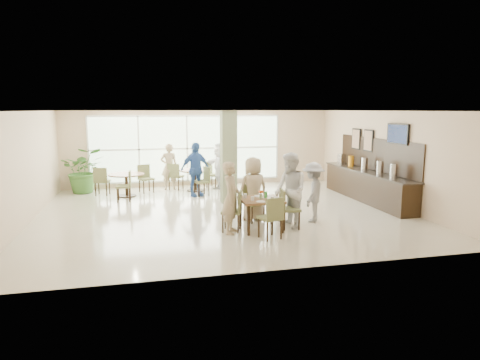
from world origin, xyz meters
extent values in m
plane|color=beige|center=(0.00, 0.00, 0.00)|extent=(10.00, 10.00, 0.00)
plane|color=white|center=(0.00, 0.00, 2.80)|extent=(10.00, 10.00, 0.00)
plane|color=beige|center=(0.00, 4.50, 1.40)|extent=(10.00, 0.00, 10.00)
plane|color=beige|center=(0.00, -4.50, 1.40)|extent=(10.00, 0.00, 10.00)
plane|color=beige|center=(-5.00, 0.00, 1.40)|extent=(0.00, 9.00, 9.00)
plane|color=beige|center=(5.00, 0.00, 1.40)|extent=(0.00, 9.00, 9.00)
plane|color=silver|center=(-0.50, 4.47, 1.40)|extent=(7.00, 0.00, 7.00)
cube|color=#7B815A|center=(0.40, 1.20, 1.40)|extent=(0.45, 0.45, 2.80)
cube|color=brown|center=(0.54, -1.91, 0.72)|extent=(0.96, 0.96, 0.05)
cube|color=black|center=(0.14, -2.31, 0.35)|extent=(0.06, 0.06, 0.70)
cube|color=black|center=(0.95, -2.31, 0.35)|extent=(0.06, 0.06, 0.70)
cube|color=black|center=(0.14, -1.51, 0.35)|extent=(0.06, 0.06, 0.70)
cube|color=black|center=(0.95, -1.51, 0.35)|extent=(0.06, 0.06, 0.70)
cylinder|color=brown|center=(-2.68, 2.93, 0.73)|extent=(1.16, 1.16, 0.04)
cylinder|color=black|center=(-2.68, 2.93, 0.35)|extent=(0.10, 0.10, 0.71)
cylinder|color=black|center=(-2.68, 2.93, 0.01)|extent=(0.60, 0.60, 0.03)
cylinder|color=brown|center=(-0.35, 3.39, 0.73)|extent=(1.11, 1.11, 0.04)
cylinder|color=black|center=(-0.35, 3.39, 0.35)|extent=(0.10, 0.10, 0.71)
cylinder|color=black|center=(-0.35, 3.39, 0.01)|extent=(0.60, 0.60, 0.03)
cylinder|color=white|center=(0.74, -2.19, 0.80)|extent=(0.08, 0.08, 0.10)
cylinder|color=white|center=(0.29, -2.07, 0.80)|extent=(0.08, 0.08, 0.10)
cylinder|color=white|center=(0.21, -1.72, 0.80)|extent=(0.08, 0.08, 0.10)
cylinder|color=white|center=(0.44, -2.23, 0.76)|extent=(0.20, 0.20, 0.01)
cylinder|color=white|center=(0.56, -1.63, 0.76)|extent=(0.20, 0.20, 0.01)
cylinder|color=white|center=(0.86, -1.96, 0.76)|extent=(0.20, 0.20, 0.01)
cylinder|color=#99B27F|center=(0.54, -1.91, 0.81)|extent=(0.07, 0.07, 0.12)
sphere|color=#DD4D12|center=(0.57, -1.91, 0.92)|extent=(0.07, 0.07, 0.07)
sphere|color=#DD4D12|center=(0.53, -1.88, 0.92)|extent=(0.07, 0.07, 0.07)
sphere|color=#DD4D12|center=(0.53, -1.94, 0.92)|extent=(0.07, 0.07, 0.07)
cube|color=green|center=(0.69, -1.81, 0.82)|extent=(0.09, 0.08, 0.15)
cube|color=black|center=(4.68, 0.50, 0.45)|extent=(0.60, 4.60, 0.90)
cube|color=black|center=(4.68, 0.50, 0.92)|extent=(0.64, 4.70, 0.04)
cube|color=black|center=(4.97, 0.50, 1.45)|extent=(0.04, 4.60, 1.00)
cylinder|color=silver|center=(4.68, -0.90, 1.14)|extent=(0.20, 0.20, 0.40)
cylinder|color=silver|center=(4.68, -0.20, 1.14)|extent=(0.20, 0.20, 0.40)
cylinder|color=silver|center=(4.68, 0.70, 1.14)|extent=(0.20, 0.20, 0.40)
cylinder|color=orange|center=(4.68, 1.60, 1.12)|extent=(0.18, 0.18, 0.36)
cube|color=silver|center=(4.68, 2.30, 1.12)|extent=(0.18, 0.30, 0.36)
cube|color=black|center=(4.94, -0.60, 2.15)|extent=(0.06, 1.00, 0.58)
cube|color=#7F99CC|center=(4.92, -0.60, 2.15)|extent=(0.01, 0.92, 0.50)
cube|color=black|center=(4.95, 1.00, 1.85)|extent=(0.04, 0.55, 0.70)
cube|color=brown|center=(4.92, 1.00, 1.85)|extent=(0.01, 0.47, 0.62)
cube|color=black|center=(4.95, 1.80, 1.85)|extent=(0.04, 0.55, 0.70)
cube|color=brown|center=(4.92, 1.80, 1.85)|extent=(0.01, 0.47, 0.62)
imported|color=#3C6D2B|center=(-4.11, 3.90, 0.78)|extent=(1.54, 1.54, 1.56)
imported|color=tan|center=(-0.20, -2.02, 0.84)|extent=(0.60, 0.71, 1.67)
imported|color=tan|center=(0.59, -1.01, 0.82)|extent=(0.88, 0.60, 1.65)
imported|color=white|center=(1.29, -1.87, 0.91)|extent=(0.82, 0.98, 1.83)
imported|color=#959598|center=(2.04, -1.47, 0.76)|extent=(1.01, 1.13, 1.52)
imported|color=#3860A8|center=(-0.46, 2.43, 0.89)|extent=(1.19, 0.94, 1.78)
imported|color=white|center=(0.54, 3.38, 0.85)|extent=(1.19, 1.71, 1.69)
imported|color=tan|center=(-1.22, 3.82, 0.83)|extent=(0.61, 0.40, 1.65)
camera|label=1|loc=(-2.18, -11.43, 2.84)|focal=32.00mm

